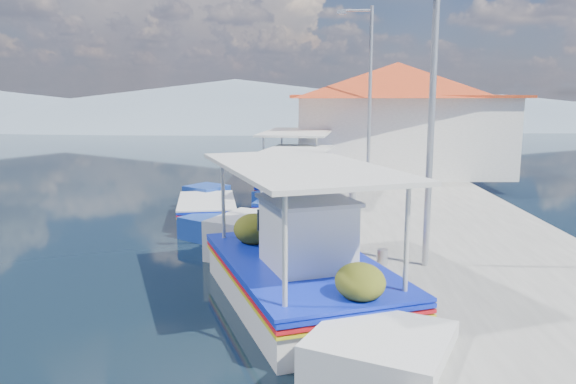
{
  "coord_description": "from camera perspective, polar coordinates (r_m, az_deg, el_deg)",
  "views": [
    {
      "loc": [
        2.24,
        -8.12,
        3.69
      ],
      "look_at": [
        1.96,
        5.27,
        1.3
      ],
      "focal_mm": 34.85,
      "sensor_mm": 36.0,
      "label": 1
    }
  ],
  "objects": [
    {
      "name": "ground",
      "position": [
        9.2,
        -13.4,
        -13.83
      ],
      "size": [
        160.0,
        160.0,
        0.0
      ],
      "primitive_type": "plane",
      "color": "black",
      "rests_on": "ground"
    },
    {
      "name": "quay",
      "position": [
        14.99,
        15.32,
        -3.52
      ],
      "size": [
        5.0,
        44.0,
        0.5
      ],
      "primitive_type": "cube",
      "color": "#AAA89F",
      "rests_on": "ground"
    },
    {
      "name": "bollards",
      "position": [
        13.8,
        7.66,
        -2.7
      ],
      "size": [
        0.2,
        17.2,
        0.3
      ],
      "color": "#A5A8AD",
      "rests_on": "quay"
    },
    {
      "name": "main_caique",
      "position": [
        9.99,
        1.45,
        -8.33
      ],
      "size": [
        4.26,
        7.85,
        2.75
      ],
      "rotation": [
        0.0,
        0.0,
        -0.35
      ],
      "color": "white",
      "rests_on": "ground"
    },
    {
      "name": "caique_green_canopy",
      "position": [
        17.01,
        0.77,
        -1.26
      ],
      "size": [
        2.62,
        5.87,
        2.25
      ],
      "rotation": [
        0.0,
        0.0,
        0.22
      ],
      "color": "white",
      "rests_on": "ground"
    },
    {
      "name": "caique_blue_hull",
      "position": [
        16.42,
        -8.2,
        -2.06
      ],
      "size": [
        2.15,
        5.3,
        0.96
      ],
      "rotation": [
        0.0,
        0.0,
        -0.16
      ],
      "color": "#193C98",
      "rests_on": "ground"
    },
    {
      "name": "caique_far",
      "position": [
        19.74,
        0.93,
        0.77
      ],
      "size": [
        2.86,
        7.44,
        2.63
      ],
      "rotation": [
        0.0,
        0.0,
        0.14
      ],
      "color": "#193C98",
      "rests_on": "ground"
    },
    {
      "name": "harbor_building",
      "position": [
        23.48,
        10.99,
        7.69
      ],
      "size": [
        10.49,
        10.49,
        4.4
      ],
      "color": "white",
      "rests_on": "quay"
    },
    {
      "name": "lamp_post_near",
      "position": [
        10.37,
        14.07,
        10.72
      ],
      "size": [
        1.21,
        0.14,
        6.0
      ],
      "color": "#A5A8AD",
      "rests_on": "quay"
    },
    {
      "name": "lamp_post_far",
      "position": [
        19.26,
        8.09,
        10.49
      ],
      "size": [
        1.21,
        0.14,
        6.0
      ],
      "color": "#A5A8AD",
      "rests_on": "quay"
    },
    {
      "name": "mountain_ridge",
      "position": [
        64.29,
        5.07,
        8.59
      ],
      "size": [
        171.4,
        96.0,
        5.5
      ],
      "color": "gray",
      "rests_on": "ground"
    }
  ]
}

